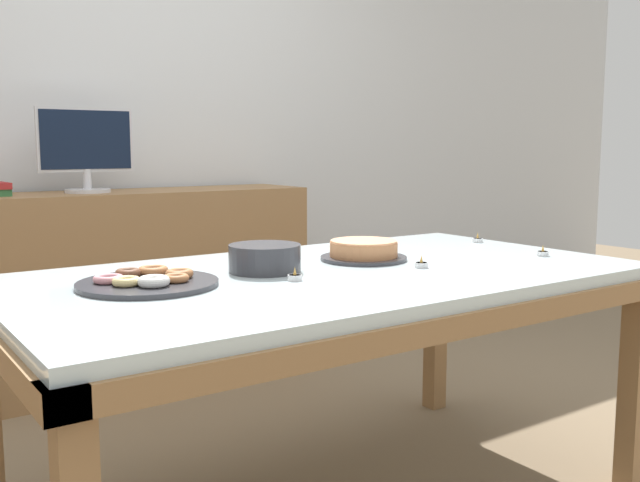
{
  "coord_description": "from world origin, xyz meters",
  "views": [
    {
      "loc": [
        -1.2,
        -1.68,
        1.1
      ],
      "look_at": [
        0.1,
        0.19,
        0.8
      ],
      "focal_mm": 40.0,
      "sensor_mm": 36.0,
      "label": 1
    }
  ],
  "objects_px": {
    "computer_monitor": "(86,150)",
    "cake_chocolate_round": "(364,251)",
    "tealight_near_cakes": "(478,240)",
    "tealight_right_edge": "(543,253)",
    "tealight_left_edge": "(421,264)",
    "plate_stack": "(265,258)",
    "tealight_near_front": "(295,277)",
    "pastry_platter": "(148,281)"
  },
  "relations": [
    {
      "from": "tealight_left_edge",
      "to": "tealight_right_edge",
      "type": "bearing_deg",
      "value": -6.87
    },
    {
      "from": "tealight_right_edge",
      "to": "tealight_left_edge",
      "type": "distance_m",
      "value": 0.49
    },
    {
      "from": "computer_monitor",
      "to": "plate_stack",
      "type": "height_order",
      "value": "computer_monitor"
    },
    {
      "from": "computer_monitor",
      "to": "tealight_left_edge",
      "type": "distance_m",
      "value": 1.77
    },
    {
      "from": "plate_stack",
      "to": "tealight_near_front",
      "type": "distance_m",
      "value": 0.17
    },
    {
      "from": "tealight_near_cakes",
      "to": "cake_chocolate_round",
      "type": "bearing_deg",
      "value": -171.93
    },
    {
      "from": "tealight_left_edge",
      "to": "tealight_near_cakes",
      "type": "distance_m",
      "value": 0.64
    },
    {
      "from": "pastry_platter",
      "to": "tealight_near_front",
      "type": "height_order",
      "value": "pastry_platter"
    },
    {
      "from": "tealight_left_edge",
      "to": "tealight_near_cakes",
      "type": "height_order",
      "value": "same"
    },
    {
      "from": "cake_chocolate_round",
      "to": "tealight_left_edge",
      "type": "bearing_deg",
      "value": -76.49
    },
    {
      "from": "pastry_platter",
      "to": "tealight_near_cakes",
      "type": "distance_m",
      "value": 1.36
    },
    {
      "from": "tealight_near_front",
      "to": "tealight_left_edge",
      "type": "bearing_deg",
      "value": -5.6
    },
    {
      "from": "plate_stack",
      "to": "tealight_near_front",
      "type": "xyz_separation_m",
      "value": [
        -0.0,
        -0.17,
        -0.03
      ]
    },
    {
      "from": "cake_chocolate_round",
      "to": "tealight_left_edge",
      "type": "xyz_separation_m",
      "value": [
        0.05,
        -0.21,
        -0.02
      ]
    },
    {
      "from": "pastry_platter",
      "to": "plate_stack",
      "type": "height_order",
      "value": "plate_stack"
    },
    {
      "from": "computer_monitor",
      "to": "cake_chocolate_round",
      "type": "distance_m",
      "value": 1.55
    },
    {
      "from": "computer_monitor",
      "to": "plate_stack",
      "type": "distance_m",
      "value": 1.49
    },
    {
      "from": "computer_monitor",
      "to": "tealight_near_cakes",
      "type": "xyz_separation_m",
      "value": [
        1.05,
        -1.37,
        -0.34
      ]
    },
    {
      "from": "cake_chocolate_round",
      "to": "tealight_near_cakes",
      "type": "distance_m",
      "value": 0.63
    },
    {
      "from": "computer_monitor",
      "to": "plate_stack",
      "type": "bearing_deg",
      "value": -87.52
    },
    {
      "from": "cake_chocolate_round",
      "to": "tealight_right_edge",
      "type": "relative_size",
      "value": 6.93
    },
    {
      "from": "computer_monitor",
      "to": "tealight_near_cakes",
      "type": "distance_m",
      "value": 1.76
    },
    {
      "from": "cake_chocolate_round",
      "to": "plate_stack",
      "type": "distance_m",
      "value": 0.37
    },
    {
      "from": "cake_chocolate_round",
      "to": "computer_monitor",
      "type": "bearing_deg",
      "value": 106.55
    },
    {
      "from": "computer_monitor",
      "to": "tealight_near_front",
      "type": "distance_m",
      "value": 1.66
    },
    {
      "from": "tealight_left_edge",
      "to": "plate_stack",
      "type": "bearing_deg",
      "value": 153.52
    },
    {
      "from": "tealight_near_front",
      "to": "tealight_right_edge",
      "type": "bearing_deg",
      "value": -6.28
    },
    {
      "from": "tealight_left_edge",
      "to": "tealight_near_front",
      "type": "relative_size",
      "value": 1.0
    },
    {
      "from": "tealight_left_edge",
      "to": "tealight_near_front",
      "type": "height_order",
      "value": "same"
    },
    {
      "from": "plate_stack",
      "to": "tealight_left_edge",
      "type": "height_order",
      "value": "plate_stack"
    },
    {
      "from": "plate_stack",
      "to": "tealight_near_cakes",
      "type": "bearing_deg",
      "value": 5.35
    },
    {
      "from": "plate_stack",
      "to": "tealight_near_front",
      "type": "height_order",
      "value": "plate_stack"
    },
    {
      "from": "computer_monitor",
      "to": "pastry_platter",
      "type": "height_order",
      "value": "computer_monitor"
    },
    {
      "from": "computer_monitor",
      "to": "tealight_near_cakes",
      "type": "height_order",
      "value": "computer_monitor"
    },
    {
      "from": "plate_stack",
      "to": "computer_monitor",
      "type": "bearing_deg",
      "value": 92.48
    },
    {
      "from": "tealight_right_edge",
      "to": "tealight_left_edge",
      "type": "relative_size",
      "value": 1.0
    },
    {
      "from": "computer_monitor",
      "to": "cake_chocolate_round",
      "type": "xyz_separation_m",
      "value": [
        0.43,
        -1.46,
        -0.32
      ]
    },
    {
      "from": "cake_chocolate_round",
      "to": "tealight_near_cakes",
      "type": "height_order",
      "value": "cake_chocolate_round"
    },
    {
      "from": "tealight_left_edge",
      "to": "computer_monitor",
      "type": "bearing_deg",
      "value": 106.16
    },
    {
      "from": "computer_monitor",
      "to": "cake_chocolate_round",
      "type": "relative_size",
      "value": 1.53
    },
    {
      "from": "computer_monitor",
      "to": "tealight_near_front",
      "type": "xyz_separation_m",
      "value": [
        0.06,
        -1.63,
        -0.34
      ]
    },
    {
      "from": "pastry_platter",
      "to": "tealight_right_edge",
      "type": "height_order",
      "value": "pastry_platter"
    }
  ]
}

